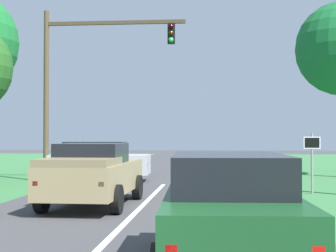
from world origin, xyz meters
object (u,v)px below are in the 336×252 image
object	(u,v)px
keep_moving_sign	(312,155)
crossing_suv_far	(99,161)
traffic_light	(81,70)
pickup_truck_lead	(93,173)
red_suv_near	(229,208)

from	to	relation	value
keep_moving_sign	crossing_suv_far	bearing A→B (deg)	153.30
traffic_light	crossing_suv_far	size ratio (longest dim) A/B	1.71
traffic_light	pickup_truck_lead	bearing A→B (deg)	-72.70
traffic_light	keep_moving_sign	world-z (taller)	traffic_light
pickup_truck_lead	crossing_suv_far	xyz separation A→B (m)	(-1.66, 8.26, -0.02)
red_suv_near	pickup_truck_lead	distance (m)	7.95
traffic_light	crossing_suv_far	world-z (taller)	traffic_light
red_suv_near	keep_moving_sign	distance (m)	11.30
red_suv_near	traffic_light	xyz separation A→B (m)	(-6.25, 14.73, 4.14)
red_suv_near	pickup_truck_lead	bearing A→B (deg)	118.80
pickup_truck_lead	traffic_light	bearing A→B (deg)	107.30
traffic_light	crossing_suv_far	bearing A→B (deg)	33.03
red_suv_near	crossing_suv_far	world-z (taller)	crossing_suv_far
red_suv_near	pickup_truck_lead	xyz separation A→B (m)	(-3.83, 6.97, 0.02)
keep_moving_sign	traffic_light	bearing A→B (deg)	157.62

